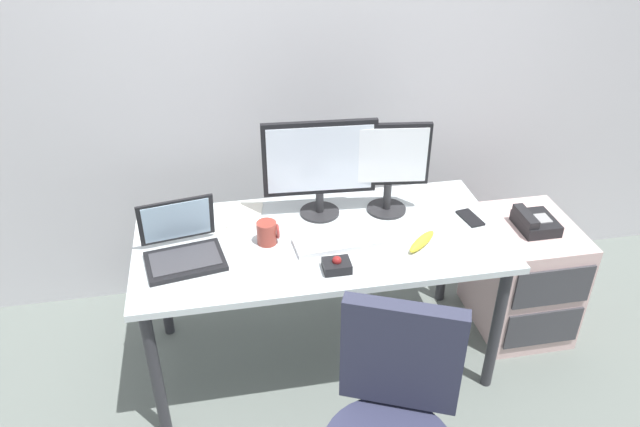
{
  "coord_description": "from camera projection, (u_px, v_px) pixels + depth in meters",
  "views": [
    {
      "loc": [
        -0.4,
        -2.15,
        2.19
      ],
      "look_at": [
        0.0,
        0.0,
        0.83
      ],
      "focal_mm": 34.29,
      "sensor_mm": 36.0,
      "label": 1
    }
  ],
  "objects": [
    {
      "name": "ground_plane",
      "position": [
        320.0,
        356.0,
        3.01
      ],
      "size": [
        8.0,
        8.0,
        0.0
      ],
      "primitive_type": "plane",
      "color": "slate"
    },
    {
      "name": "back_wall",
      "position": [
        292.0,
        31.0,
        2.88
      ],
      "size": [
        6.0,
        0.1,
        2.8
      ],
      "primitive_type": "cube",
      "color": "#B8B7BD",
      "rests_on": "ground"
    },
    {
      "name": "desk",
      "position": [
        320.0,
        251.0,
        2.68
      ],
      "size": [
        1.58,
        0.75,
        0.71
      ],
      "color": "silver",
      "rests_on": "ground"
    },
    {
      "name": "file_cabinet",
      "position": [
        522.0,
        275.0,
        3.08
      ],
      "size": [
        0.42,
        0.53,
        0.59
      ],
      "color": "beige",
      "rests_on": "ground"
    },
    {
      "name": "desk_phone",
      "position": [
        535.0,
        222.0,
        2.89
      ],
      "size": [
        0.17,
        0.2,
        0.09
      ],
      "color": "black",
      "rests_on": "file_cabinet"
    },
    {
      "name": "monitor_main",
      "position": [
        320.0,
        164.0,
        2.67
      ],
      "size": [
        0.5,
        0.18,
        0.45
      ],
      "color": "#262628",
      "rests_on": "desk"
    },
    {
      "name": "monitor_side",
      "position": [
        390.0,
        163.0,
        2.7
      ],
      "size": [
        0.35,
        0.18,
        0.43
      ],
      "color": "#262628",
      "rests_on": "desk"
    },
    {
      "name": "keyboard",
      "position": [
        342.0,
        241.0,
        2.59
      ],
      "size": [
        0.42,
        0.17,
        0.03
      ],
      "color": "silver",
      "rests_on": "desk"
    },
    {
      "name": "laptop",
      "position": [
        182.0,
        246.0,
        2.49
      ],
      "size": [
        0.35,
        0.32,
        0.24
      ],
      "color": "black",
      "rests_on": "desk"
    },
    {
      "name": "trackball_mouse",
      "position": [
        337.0,
        265.0,
        2.43
      ],
      "size": [
        0.11,
        0.09,
        0.07
      ],
      "color": "black",
      "rests_on": "desk"
    },
    {
      "name": "coffee_mug",
      "position": [
        267.0,
        233.0,
        2.58
      ],
      "size": [
        0.09,
        0.08,
        0.1
      ],
      "color": "brown",
      "rests_on": "desk"
    },
    {
      "name": "paper_notepad",
      "position": [
        245.0,
        215.0,
        2.78
      ],
      "size": [
        0.18,
        0.23,
        0.01
      ],
      "primitive_type": "cube",
      "rotation": [
        0.0,
        0.0,
        -0.18
      ],
      "color": "white",
      "rests_on": "desk"
    },
    {
      "name": "cell_phone",
      "position": [
        470.0,
        218.0,
        2.76
      ],
      "size": [
        0.09,
        0.15,
        0.01
      ],
      "primitive_type": "cube",
      "rotation": [
        0.0,
        0.0,
        0.17
      ],
      "color": "black",
      "rests_on": "desk"
    },
    {
      "name": "banana",
      "position": [
        422.0,
        241.0,
        2.58
      ],
      "size": [
        0.17,
        0.16,
        0.04
      ],
      "primitive_type": "ellipsoid",
      "rotation": [
        0.0,
        0.0,
        0.73
      ],
      "color": "yellow",
      "rests_on": "desk"
    }
  ]
}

